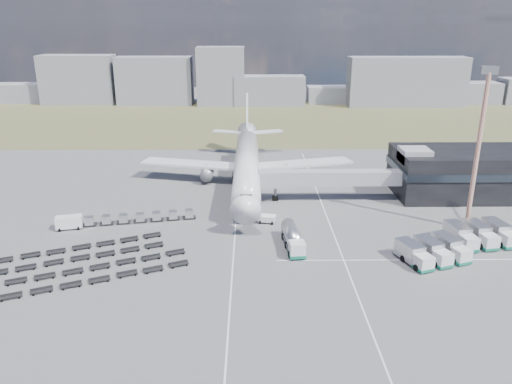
{
  "coord_description": "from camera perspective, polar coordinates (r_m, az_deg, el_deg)",
  "views": [
    {
      "loc": [
        0.9,
        -80.66,
        37.08
      ],
      "look_at": [
        1.97,
        14.46,
        4.0
      ],
      "focal_mm": 35.0,
      "sensor_mm": 36.0,
      "label": 1
    }
  ],
  "objects": [
    {
      "name": "utility_van",
      "position": [
        99.21,
        -20.58,
        -3.29
      ],
      "size": [
        5.09,
        3.18,
        2.48
      ],
      "primitive_type": "cube",
      "rotation": [
        0.0,
        0.0,
        0.24
      ],
      "color": "silver",
      "rests_on": "ground"
    },
    {
      "name": "catering_truck",
      "position": [
        120.44,
        2.75,
        1.99
      ],
      "size": [
        3.22,
        6.75,
        3.01
      ],
      "rotation": [
        0.0,
        0.0,
        -0.08
      ],
      "color": "silver",
      "rests_on": "ground"
    },
    {
      "name": "skyline",
      "position": [
        232.56,
        -7.44,
        12.21
      ],
      "size": [
        313.0,
        24.49,
        25.6
      ],
      "color": "gray",
      "rests_on": "ground"
    },
    {
      "name": "airliner",
      "position": [
        117.43,
        -1.06,
        3.46
      ],
      "size": [
        51.59,
        64.53,
        17.62
      ],
      "color": "silver",
      "rests_on": "ground"
    },
    {
      "name": "uld_row",
      "position": [
        98.57,
        -14.02,
        -2.91
      ],
      "size": [
        24.3,
        6.06,
        1.65
      ],
      "rotation": [
        0.0,
        0.0,
        0.19
      ],
      "color": "black",
      "rests_on": "ground"
    },
    {
      "name": "terminal",
      "position": [
        118.98,
        22.6,
        2.15
      ],
      "size": [
        30.4,
        16.4,
        11.0
      ],
      "color": "black",
      "rests_on": "ground"
    },
    {
      "name": "service_trucks_near",
      "position": [
        85.97,
        19.53,
        -6.38
      ],
      "size": [
        11.65,
        10.19,
        2.97
      ],
      "rotation": [
        0.0,
        0.0,
        0.34
      ],
      "color": "silver",
      "rests_on": "ground"
    },
    {
      "name": "pushback_tug",
      "position": [
        95.87,
        1.26,
        -3.1
      ],
      "size": [
        3.67,
        2.58,
        1.5
      ],
      "primitive_type": "cube",
      "rotation": [
        0.0,
        0.0,
        -0.23
      ],
      "color": "silver",
      "rests_on": "ground"
    },
    {
      "name": "grass_strip",
      "position": [
        194.24,
        -0.91,
        8.17
      ],
      "size": [
        420.0,
        90.0,
        0.01
      ],
      "primitive_type": "cube",
      "color": "brown",
      "rests_on": "ground"
    },
    {
      "name": "ground",
      "position": [
        88.78,
        -1.17,
        -5.52
      ],
      "size": [
        420.0,
        420.0,
        0.0
      ],
      "primitive_type": "plane",
      "color": "#565659",
      "rests_on": "ground"
    },
    {
      "name": "jet_bridge",
      "position": [
        107.1,
        7.44,
        1.61
      ],
      "size": [
        30.3,
        3.8,
        7.05
      ],
      "color": "#939399",
      "rests_on": "ground"
    },
    {
      "name": "lane_markings",
      "position": [
        91.94,
        4.96,
        -4.69
      ],
      "size": [
        47.12,
        110.0,
        0.01
      ],
      "color": "silver",
      "rests_on": "ground"
    },
    {
      "name": "floodlight_mast",
      "position": [
        97.12,
        24.0,
        4.26
      ],
      "size": [
        2.83,
        2.29,
        29.61
      ],
      "rotation": [
        0.0,
        0.0,
        -0.25
      ],
      "color": "#C2491F",
      "rests_on": "ground"
    },
    {
      "name": "service_trucks_far",
      "position": [
        95.32,
        24.26,
        -4.43
      ],
      "size": [
        11.24,
        9.19,
        3.09
      ],
      "rotation": [
        0.0,
        0.0,
        0.16
      ],
      "color": "silver",
      "rests_on": "ground"
    },
    {
      "name": "fuel_tanker",
      "position": [
        85.65,
        4.24,
        -5.29
      ],
      "size": [
        3.58,
        10.63,
        3.37
      ],
      "rotation": [
        0.0,
        0.0,
        0.09
      ],
      "color": "silver",
      "rests_on": "ground"
    },
    {
      "name": "baggage_dollies",
      "position": [
        84.54,
        -19.31,
        -7.74
      ],
      "size": [
        33.41,
        24.86,
        0.73
      ],
      "rotation": [
        0.0,
        0.0,
        0.4
      ],
      "color": "black",
      "rests_on": "ground"
    }
  ]
}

